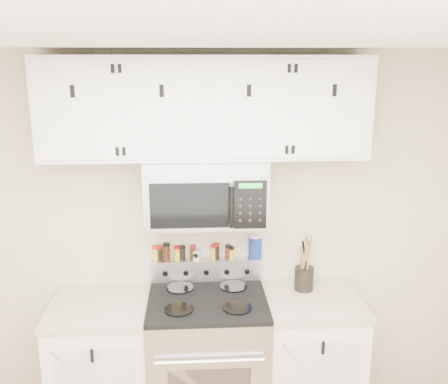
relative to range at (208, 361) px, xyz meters
name	(u,v)px	position (x,y,z in m)	size (l,w,h in m)	color
back_wall	(206,237)	(0.00, 0.32, 0.76)	(3.50, 0.01, 2.50)	#C1B091
ceiling	(217,38)	(0.00, -1.43, 2.01)	(3.50, 3.50, 0.01)	white
range	(208,361)	(0.00, 0.00, 0.00)	(0.76, 0.65, 1.10)	#B7B7BA
base_cabinet_left	(104,366)	(-0.69, 0.02, -0.03)	(0.64, 0.62, 0.92)	white
base_cabinet_right	(309,359)	(0.69, 0.02, -0.03)	(0.64, 0.62, 0.92)	white
microwave	(206,191)	(0.00, 0.13, 1.14)	(0.76, 0.44, 0.42)	#9E9EA3
upper_cabinets	(205,108)	(0.00, 0.15, 1.66)	(2.00, 0.35, 0.62)	white
utensil_crock	(304,277)	(0.66, 0.14, 0.53)	(0.13, 0.13, 0.37)	black
kitchen_timer	(196,255)	(-0.07, 0.28, 0.65)	(0.06, 0.05, 0.07)	white
salt_canister	(255,247)	(0.34, 0.28, 0.70)	(0.09, 0.09, 0.17)	navy
spice_jar_0	(155,253)	(-0.35, 0.28, 0.67)	(0.05, 0.05, 0.10)	gold
spice_jar_1	(159,253)	(-0.32, 0.28, 0.67)	(0.04, 0.04, 0.11)	black
spice_jar_2	(167,252)	(-0.27, 0.28, 0.67)	(0.05, 0.05, 0.12)	#3A1E0E
spice_jar_3	(177,253)	(-0.20, 0.28, 0.66)	(0.04, 0.04, 0.10)	gold
spice_jar_4	(182,253)	(-0.16, 0.28, 0.66)	(0.05, 0.05, 0.10)	black
spice_jar_5	(193,253)	(-0.09, 0.28, 0.67)	(0.04, 0.04, 0.10)	#38200D
spice_jar_6	(214,252)	(0.05, 0.28, 0.66)	(0.04, 0.04, 0.10)	gold
spice_jar_7	(216,251)	(0.07, 0.28, 0.67)	(0.04, 0.04, 0.11)	black
spice_jar_8	(228,252)	(0.15, 0.28, 0.66)	(0.04, 0.04, 0.10)	#442110
spice_jar_9	(231,253)	(0.17, 0.28, 0.66)	(0.04, 0.04, 0.09)	gold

